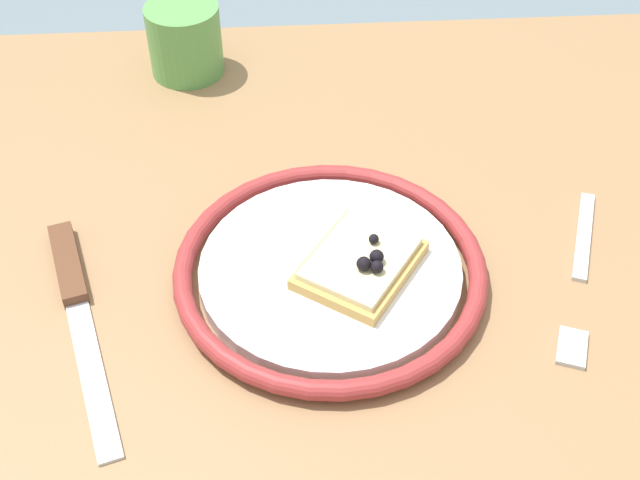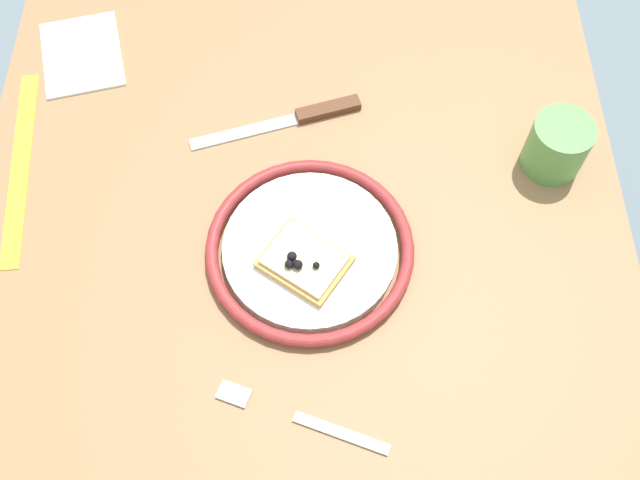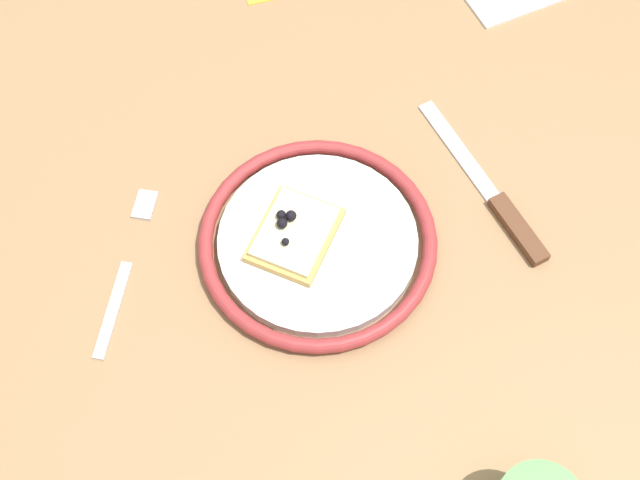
# 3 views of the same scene
# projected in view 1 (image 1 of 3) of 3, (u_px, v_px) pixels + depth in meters

# --- Properties ---
(dining_table) EXTENTS (1.14, 0.84, 0.70)m
(dining_table) POSITION_uv_depth(u_px,v_px,m) (281.00, 352.00, 0.73)
(dining_table) COLOR #936D47
(dining_table) RESTS_ON ground_plane
(plate) EXTENTS (0.26, 0.26, 0.02)m
(plate) POSITION_uv_depth(u_px,v_px,m) (330.00, 270.00, 0.68)
(plate) COLOR white
(plate) RESTS_ON dining_table
(pizza_slice_near) EXTENTS (0.12, 0.12, 0.03)m
(pizza_slice_near) POSITION_uv_depth(u_px,v_px,m) (360.00, 263.00, 0.67)
(pizza_slice_near) COLOR tan
(pizza_slice_near) RESTS_ON plate
(knife) EXTENTS (0.09, 0.24, 0.01)m
(knife) POSITION_uv_depth(u_px,v_px,m) (74.00, 292.00, 0.67)
(knife) COLOR silver
(knife) RESTS_ON dining_table
(fork) EXTENTS (0.09, 0.19, 0.00)m
(fork) POSITION_uv_depth(u_px,v_px,m) (580.00, 274.00, 0.69)
(fork) COLOR beige
(fork) RESTS_ON dining_table
(cup) EXTENTS (0.08, 0.08, 0.08)m
(cup) POSITION_uv_depth(u_px,v_px,m) (185.00, 40.00, 0.88)
(cup) COLOR #599E4C
(cup) RESTS_ON dining_table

